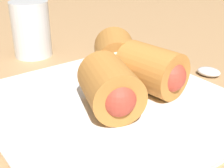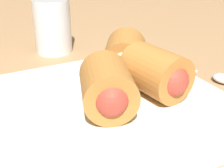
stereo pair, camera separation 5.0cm
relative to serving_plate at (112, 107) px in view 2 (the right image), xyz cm
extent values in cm
cube|color=#A87F54|center=(2.88, -0.67, -1.76)|extent=(180.00, 140.00, 2.00)
cube|color=white|center=(0.00, 0.00, -0.16)|extent=(26.56, 25.80, 1.20)
cube|color=white|center=(0.00, 0.00, 0.59)|extent=(27.62, 26.83, 0.30)
cylinder|color=#B77533|center=(-0.47, -5.50, 3.56)|extent=(7.95, 6.56, 5.63)
sphere|color=#B23D2D|center=(-3.22, -5.87, 3.56)|extent=(3.66, 3.66, 3.66)
cylinder|color=#B77533|center=(6.27, -5.25, 3.56)|extent=(9.14, 8.65, 5.63)
sphere|color=beige|center=(3.92, -3.75, 3.56)|extent=(3.66, 3.66, 3.66)
cylinder|color=#B77533|center=(-1.33, 1.24, 3.56)|extent=(8.70, 7.70, 5.63)
sphere|color=#B23D2D|center=(-3.96, 2.15, 3.56)|extent=(3.66, 3.66, 3.66)
cylinder|color=silver|center=(8.84, -15.16, -0.51)|extent=(9.31, 3.38, 0.50)
ellipsoid|color=silver|center=(0.14, -17.92, -0.17)|extent=(4.06, 3.55, 1.19)
cylinder|color=silver|center=(23.71, -0.65, 3.85)|extent=(6.33, 6.33, 9.23)
camera|label=1|loc=(-25.36, 18.73, 18.12)|focal=50.00mm
camera|label=2|loc=(-28.01, 14.47, 18.12)|focal=50.00mm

